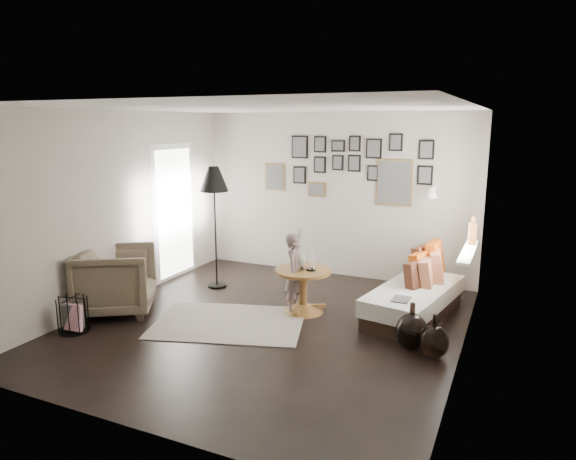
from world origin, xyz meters
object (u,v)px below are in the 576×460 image
at_px(pedestal_table, 303,292).
at_px(floor_lamp, 214,184).
at_px(vase, 298,256).
at_px(daybed, 415,294).
at_px(demijohn_small, 434,341).
at_px(magazine_basket, 73,315).
at_px(child, 295,273).
at_px(armchair, 116,280).
at_px(demijohn_large, 411,331).

relative_size(pedestal_table, floor_lamp, 0.40).
height_order(vase, daybed, vase).
height_order(pedestal_table, vase, vase).
height_order(floor_lamp, demijohn_small, floor_lamp).
height_order(daybed, magazine_basket, daybed).
distance_m(floor_lamp, demijohn_small, 3.81).
relative_size(demijohn_small, child, 0.46).
bearing_deg(demijohn_small, magazine_basket, -165.00).
distance_m(pedestal_table, armchair, 2.44).
bearing_deg(floor_lamp, demijohn_large, -17.49).
bearing_deg(armchair, pedestal_table, -97.32).
bearing_deg(floor_lamp, magazine_basket, -105.92).
distance_m(pedestal_table, child, 0.28).
relative_size(pedestal_table, armchair, 0.77).
height_order(floor_lamp, magazine_basket, floor_lamp).
bearing_deg(magazine_basket, demijohn_large, 17.69).
xyz_separation_m(magazine_basket, demijohn_small, (4.00, 1.07, -0.03)).
bearing_deg(demijohn_large, magazine_basket, -162.31).
bearing_deg(demijohn_small, child, 161.57).
relative_size(pedestal_table, child, 0.70).
xyz_separation_m(daybed, armchair, (-3.57, -1.51, 0.15)).
height_order(daybed, child, child).
height_order(armchair, child, child).
bearing_deg(vase, demijohn_large, -19.57).
relative_size(pedestal_table, vase, 1.40).
distance_m(pedestal_table, demijohn_large, 1.62).
xyz_separation_m(pedestal_table, daybed, (1.36, 0.50, 0.01)).
xyz_separation_m(armchair, demijohn_small, (3.99, 0.35, -0.25)).
xyz_separation_m(daybed, demijohn_small, (0.42, -1.17, -0.10)).
xyz_separation_m(pedestal_table, vase, (-0.08, 0.02, 0.47)).
relative_size(daybed, floor_lamp, 1.02).
height_order(pedestal_table, armchair, armchair).
xyz_separation_m(armchair, demijohn_large, (3.73, 0.47, -0.23)).
distance_m(daybed, magazine_basket, 4.22).
bearing_deg(pedestal_table, armchair, -155.36).
xyz_separation_m(daybed, demijohn_large, (0.16, -1.05, -0.07)).
bearing_deg(magazine_basket, daybed, 32.08).
xyz_separation_m(daybed, magazine_basket, (-3.57, -2.24, -0.07)).
bearing_deg(armchair, magazine_basket, 147.47).
relative_size(vase, magazine_basket, 1.24).
relative_size(armchair, demijohn_small, 1.98).
bearing_deg(demijohn_large, vase, 160.43).
distance_m(vase, floor_lamp, 1.78).
relative_size(vase, child, 0.50).
bearing_deg(armchair, floor_lamp, -54.90).
height_order(armchair, floor_lamp, floor_lamp).
bearing_deg(child, armchair, 106.87).
bearing_deg(floor_lamp, armchair, -112.94).
height_order(vase, magazine_basket, vase).
bearing_deg(pedestal_table, child, -156.24).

